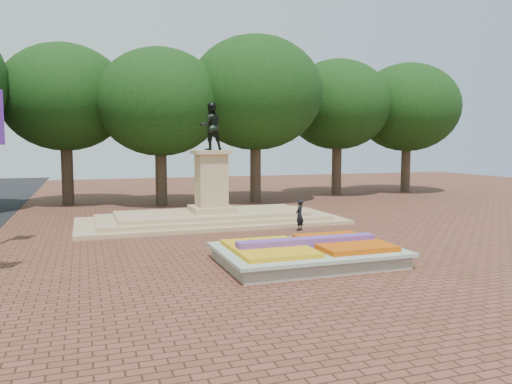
% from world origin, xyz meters
% --- Properties ---
extents(ground, '(90.00, 90.00, 0.00)m').
position_xyz_m(ground, '(0.00, 0.00, 0.00)').
color(ground, brown).
rests_on(ground, ground).
extents(flower_bed, '(6.30, 4.30, 0.91)m').
position_xyz_m(flower_bed, '(1.03, -2.00, 0.38)').
color(flower_bed, gray).
rests_on(flower_bed, ground).
extents(monument, '(14.00, 6.00, 6.40)m').
position_xyz_m(monument, '(0.00, 8.00, 0.88)').
color(monument, tan).
rests_on(monument, ground).
extents(tree_row_back, '(44.80, 8.80, 10.43)m').
position_xyz_m(tree_row_back, '(2.33, 18.00, 6.67)').
color(tree_row_back, '#382B1E').
rests_on(tree_row_back, ground).
extents(pedestrian, '(0.66, 0.64, 1.53)m').
position_xyz_m(pedestrian, '(3.49, 4.24, 0.76)').
color(pedestrian, black).
rests_on(pedestrian, ground).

